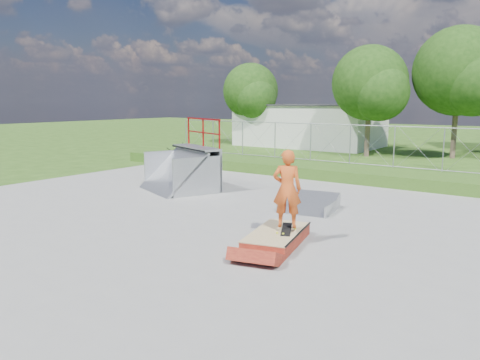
# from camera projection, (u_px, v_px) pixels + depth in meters

# --- Properties ---
(ground) EXTENTS (120.00, 120.00, 0.00)m
(ground) POSITION_uv_depth(u_px,v_px,m) (201.00, 222.00, 13.08)
(ground) COLOR #2F5017
(ground) RESTS_ON ground
(concrete_pad) EXTENTS (20.00, 16.00, 0.04)m
(concrete_pad) POSITION_uv_depth(u_px,v_px,m) (201.00, 222.00, 13.07)
(concrete_pad) COLOR gray
(concrete_pad) RESTS_ON ground
(grass_berm) EXTENTS (24.00, 3.00, 0.50)m
(grass_berm) POSITION_uv_depth(u_px,v_px,m) (340.00, 172.00, 20.65)
(grass_berm) COLOR #2F5017
(grass_berm) RESTS_ON ground
(grind_box) EXTENTS (1.55, 2.39, 0.33)m
(grind_box) POSITION_uv_depth(u_px,v_px,m) (277.00, 238.00, 11.00)
(grind_box) COLOR maroon
(grind_box) RESTS_ON concrete_pad
(quarter_pipe) EXTENTS (3.35, 3.12, 2.69)m
(quarter_pipe) POSITION_uv_depth(u_px,v_px,m) (178.00, 155.00, 17.46)
(quarter_pipe) COLOR #A6A9AE
(quarter_pipe) RESTS_ON concrete_pad
(flat_bank_ramp) EXTENTS (1.77, 1.85, 0.47)m
(flat_bank_ramp) POSITION_uv_depth(u_px,v_px,m) (309.00, 204.00, 14.34)
(flat_bank_ramp) COLOR #A6A9AE
(flat_bank_ramp) RESTS_ON concrete_pad
(skateboard) EXTENTS (0.54, 0.81, 0.13)m
(skateboard) POSITION_uv_depth(u_px,v_px,m) (286.00, 230.00, 10.95)
(skateboard) COLOR black
(skateboard) RESTS_ON grind_box
(skater) EXTENTS (0.79, 0.69, 1.82)m
(skater) POSITION_uv_depth(u_px,v_px,m) (287.00, 192.00, 10.80)
(skater) COLOR #D8541E
(skater) RESTS_ON grind_box
(concrete_stairs) EXTENTS (1.50, 1.60, 0.80)m
(concrete_stairs) POSITION_uv_depth(u_px,v_px,m) (185.00, 157.00, 24.86)
(concrete_stairs) COLOR gray
(concrete_stairs) RESTS_ON ground
(chain_link_fence) EXTENTS (20.00, 0.06, 1.80)m
(chain_link_fence) POSITION_uv_depth(u_px,v_px,m) (350.00, 144.00, 21.26)
(chain_link_fence) COLOR gray
(chain_link_fence) RESTS_ON grass_berm
(utility_building_flat) EXTENTS (10.00, 6.00, 3.00)m
(utility_building_flat) POSITION_uv_depth(u_px,v_px,m) (309.00, 126.00, 35.05)
(utility_building_flat) COLOR white
(utility_building_flat) RESTS_ON ground
(tree_left_near) EXTENTS (4.76, 4.48, 6.65)m
(tree_left_near) POSITION_uv_depth(u_px,v_px,m) (373.00, 86.00, 27.67)
(tree_left_near) COLOR brown
(tree_left_near) RESTS_ON ground
(tree_center) EXTENTS (5.44, 5.12, 7.60)m
(tree_center) POSITION_uv_depth(u_px,v_px,m) (463.00, 74.00, 26.55)
(tree_center) COLOR brown
(tree_center) RESTS_ON ground
(tree_left_far) EXTENTS (4.42, 4.16, 6.18)m
(tree_left_far) POSITION_uv_depth(u_px,v_px,m) (252.00, 93.00, 35.08)
(tree_left_far) COLOR brown
(tree_left_far) RESTS_ON ground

